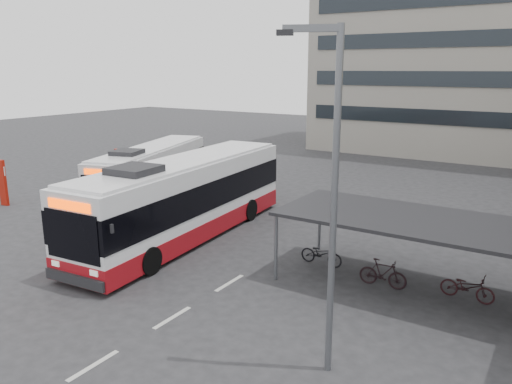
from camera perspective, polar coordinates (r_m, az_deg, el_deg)
The scene contains 10 objects.
ground at distance 19.45m, azimuth -9.14°, elevation -8.61°, with size 120.00×120.00×0.00m, color #28282B.
bike_shelter at distance 17.67m, azimuth 18.88°, elevation -5.88°, with size 10.00×4.00×2.54m.
office_block at distance 49.94m, azimuth 26.81°, elevation 18.39°, with size 30.00×15.00×25.00m, color gray.
road_markings at distance 15.91m, azimuth -9.54°, elevation -13.97°, with size 0.15×7.60×0.01m.
bus_main at distance 22.33m, azimuth -8.08°, elevation -0.82°, with size 3.83×13.04×3.80m.
bus_teal at distance 29.83m, azimuth -11.82°, elevation 2.23°, with size 5.56×11.12×3.23m.
pedestrian at distance 25.82m, azimuth -11.39°, elevation -1.03°, with size 0.62×0.41×1.71m, color black.
lamp_post at distance 11.62m, azimuth 8.45°, elevation 0.64°, with size 1.39×0.73×8.35m.
sign_totem_mid at distance 30.81m, azimuth -26.98°, elevation 1.02°, with size 0.56×0.22×2.56m.
sign_totem_north at distance 33.16m, azimuth -15.39°, elevation 2.76°, with size 0.53×0.20×2.43m.
Camera 1 is at (12.11, -13.30, 7.40)m, focal length 35.00 mm.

